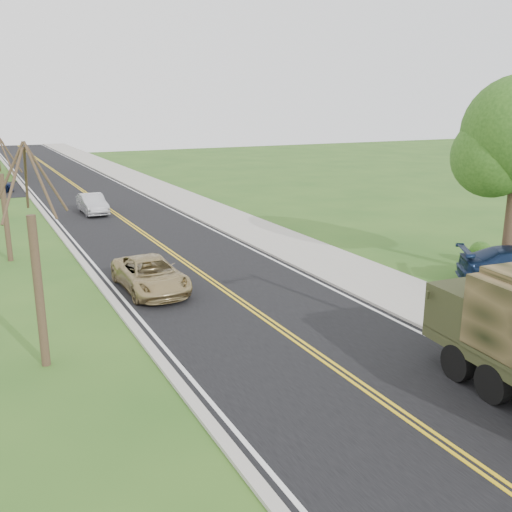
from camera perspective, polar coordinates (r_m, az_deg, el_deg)
road at (r=46.73m, az=-16.41°, el=5.89°), size 8.00×120.00×0.01m
curb_right at (r=47.64m, az=-11.50°, el=6.43°), size 0.30×120.00×0.12m
sidewalk_right at (r=48.13m, az=-9.48°, el=6.60°), size 3.20×120.00×0.10m
curb_left at (r=46.17m, az=-21.49°, el=5.41°), size 0.30×120.00×0.10m
bare_tree_a at (r=16.11m, az=-21.07°, el=-1.67°), size 1.93×2.26×6.08m
bare_tree_b at (r=27.85m, az=-23.85°, el=4.48°), size 1.83×2.14×5.73m
suv_champagne at (r=22.15m, az=-10.51°, el=-1.84°), size 2.17×4.59×1.27m
sedan_silver at (r=38.52m, az=-16.03°, el=5.03°), size 1.42×3.92×1.28m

